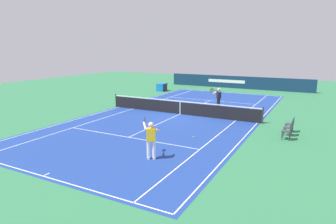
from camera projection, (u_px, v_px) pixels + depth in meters
ground_plane at (180, 114)px, 21.15m from camera, size 60.00×60.00×0.00m
court_slab at (180, 114)px, 21.15m from camera, size 24.20×11.40×0.00m
court_line_markings at (180, 114)px, 21.15m from camera, size 23.85×11.05×0.01m
tennis_net at (180, 108)px, 21.04m from camera, size 0.10×11.70×1.08m
stadium_barrier at (238, 82)px, 34.72m from camera, size 0.26×17.00×1.45m
tennis_player_near at (151, 138)px, 12.40m from camera, size 0.89×0.98×1.70m
tennis_player_far at (218, 97)px, 22.95m from camera, size 1.13×0.74×1.70m
tennis_ball at (193, 137)px, 15.58m from camera, size 0.07×0.07×0.07m
spectator_chair_0 at (291, 123)px, 16.53m from camera, size 0.44×0.44×0.88m
spectator_chair_1 at (290, 127)px, 15.82m from camera, size 0.44×0.44×0.88m
spectator_chair_2 at (288, 130)px, 15.10m from camera, size 0.44×0.44×0.88m
equipment_cart_tarped at (162, 87)px, 32.62m from camera, size 1.25×0.84×0.85m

